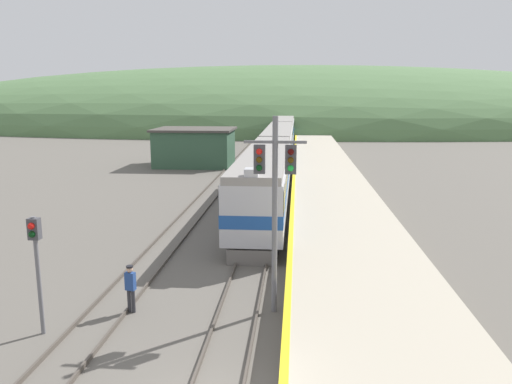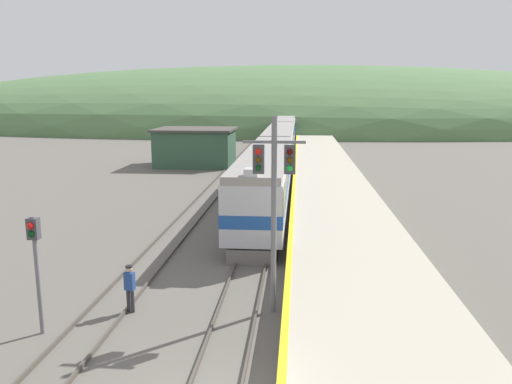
{
  "view_description": "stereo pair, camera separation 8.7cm",
  "coord_description": "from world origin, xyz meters",
  "px_view_note": "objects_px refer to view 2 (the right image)",
  "views": [
    {
      "loc": [
        2.08,
        -11.02,
        7.98
      ],
      "look_at": [
        -0.21,
        16.63,
        2.49
      ],
      "focal_mm": 35.0,
      "sensor_mm": 36.0,
      "label": 1
    },
    {
      "loc": [
        2.17,
        -11.01,
        7.98
      ],
      "look_at": [
        -0.21,
        16.63,
        2.49
      ],
      "focal_mm": 35.0,
      "sensor_mm": 36.0,
      "label": 2
    }
  ],
  "objects_px": {
    "track_worker": "(130,285)",
    "carriage_second": "(280,145)",
    "carriage_fourth": "(289,121)",
    "signal_mast_main": "(274,187)",
    "signal_post_siding": "(35,251)",
    "carriage_third": "(285,130)",
    "express_train_lead_car": "(266,180)"
  },
  "relations": [
    {
      "from": "carriage_fourth",
      "to": "track_worker",
      "type": "bearing_deg",
      "value": -92.6
    },
    {
      "from": "carriage_second",
      "to": "carriage_fourth",
      "type": "bearing_deg",
      "value": 90.0
    },
    {
      "from": "carriage_fourth",
      "to": "signal_mast_main",
      "type": "relative_size",
      "value": 3.18
    },
    {
      "from": "express_train_lead_car",
      "to": "carriage_second",
      "type": "relative_size",
      "value": 0.95
    },
    {
      "from": "express_train_lead_car",
      "to": "carriage_second",
      "type": "bearing_deg",
      "value": 90.0
    },
    {
      "from": "signal_post_siding",
      "to": "track_worker",
      "type": "xyz_separation_m",
      "value": [
        2.43,
        1.91,
        -1.87
      ]
    },
    {
      "from": "signal_mast_main",
      "to": "carriage_fourth",
      "type": "bearing_deg",
      "value": 90.87
    },
    {
      "from": "carriage_second",
      "to": "carriage_fourth",
      "type": "xyz_separation_m",
      "value": [
        0.0,
        47.66,
        0.0
      ]
    },
    {
      "from": "track_worker",
      "to": "carriage_fourth",
      "type": "bearing_deg",
      "value": 87.4
    },
    {
      "from": "express_train_lead_car",
      "to": "carriage_third",
      "type": "distance_m",
      "value": 47.32
    },
    {
      "from": "carriage_fourth",
      "to": "carriage_third",
      "type": "bearing_deg",
      "value": -90.0
    },
    {
      "from": "carriage_second",
      "to": "signal_mast_main",
      "type": "height_order",
      "value": "signal_mast_main"
    },
    {
      "from": "track_worker",
      "to": "signal_post_siding",
      "type": "bearing_deg",
      "value": -141.88
    },
    {
      "from": "carriage_third",
      "to": "signal_post_siding",
      "type": "bearing_deg",
      "value": -95.59
    },
    {
      "from": "track_worker",
      "to": "carriage_second",
      "type": "bearing_deg",
      "value": 84.28
    },
    {
      "from": "signal_mast_main",
      "to": "signal_post_siding",
      "type": "xyz_separation_m",
      "value": [
        -7.7,
        -2.42,
        -1.81
      ]
    },
    {
      "from": "signal_mast_main",
      "to": "signal_post_siding",
      "type": "height_order",
      "value": "signal_mast_main"
    },
    {
      "from": "carriage_third",
      "to": "signal_mast_main",
      "type": "height_order",
      "value": "signal_mast_main"
    },
    {
      "from": "track_worker",
      "to": "signal_mast_main",
      "type": "bearing_deg",
      "value": 5.56
    },
    {
      "from": "carriage_second",
      "to": "signal_post_siding",
      "type": "height_order",
      "value": "carriage_second"
    },
    {
      "from": "signal_post_siding",
      "to": "carriage_fourth",
      "type": "bearing_deg",
      "value": 85.9
    },
    {
      "from": "carriage_second",
      "to": "track_worker",
      "type": "distance_m",
      "value": 39.69
    },
    {
      "from": "carriage_second",
      "to": "carriage_fourth",
      "type": "height_order",
      "value": "same"
    },
    {
      "from": "carriage_second",
      "to": "track_worker",
      "type": "height_order",
      "value": "carriage_second"
    },
    {
      "from": "carriage_second",
      "to": "signal_post_siding",
      "type": "relative_size",
      "value": 5.63
    },
    {
      "from": "carriage_third",
      "to": "carriage_fourth",
      "type": "relative_size",
      "value": 1.0
    },
    {
      "from": "express_train_lead_car",
      "to": "signal_mast_main",
      "type": "relative_size",
      "value": 3.02
    },
    {
      "from": "carriage_third",
      "to": "signal_post_siding",
      "type": "height_order",
      "value": "carriage_third"
    },
    {
      "from": "carriage_third",
      "to": "carriage_fourth",
      "type": "height_order",
      "value": "same"
    },
    {
      "from": "carriage_fourth",
      "to": "track_worker",
      "type": "height_order",
      "value": "carriage_fourth"
    },
    {
      "from": "express_train_lead_car",
      "to": "track_worker",
      "type": "relative_size",
      "value": 12.04
    },
    {
      "from": "carriage_third",
      "to": "track_worker",
      "type": "relative_size",
      "value": 12.67
    }
  ]
}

